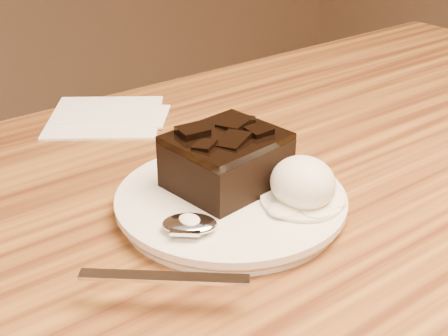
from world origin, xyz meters
TOP-DOWN VIEW (x-y plane):
  - plate at (-0.12, 0.06)m, footprint 0.21×0.21m
  - brownie at (-0.11, 0.08)m, footprint 0.10×0.09m
  - ice_cream_scoop at (-0.08, 0.02)m, footprint 0.06×0.06m
  - melt_puddle at (-0.08, 0.02)m, footprint 0.07×0.07m
  - spoon at (-0.18, 0.04)m, footprint 0.16×0.14m
  - napkin at (-0.10, 0.33)m, footprint 0.19×0.19m
  - crumb_a at (-0.17, 0.04)m, footprint 0.01×0.01m
  - crumb_b at (-0.10, 0.02)m, footprint 0.01×0.01m

SIDE VIEW (x-z plane):
  - napkin at x=-0.10m, z-range 0.75..0.76m
  - plate at x=-0.12m, z-range 0.75..0.77m
  - melt_puddle at x=-0.08m, z-range 0.77..0.77m
  - crumb_b at x=-0.10m, z-range 0.77..0.77m
  - crumb_a at x=-0.17m, z-range 0.77..0.77m
  - spoon at x=-0.18m, z-range 0.77..0.78m
  - ice_cream_scoop at x=-0.08m, z-range 0.76..0.81m
  - brownie at x=-0.11m, z-range 0.77..0.81m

